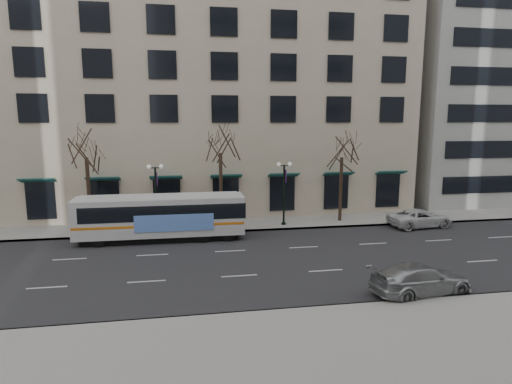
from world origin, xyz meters
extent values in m
plane|color=black|center=(0.00, 0.00, 0.00)|extent=(160.00, 160.00, 0.00)
cube|color=gray|center=(5.00, 9.00, 0.07)|extent=(80.00, 4.00, 0.15)
cube|color=#B7A78C|center=(-2.00, 21.00, 12.00)|extent=(40.00, 20.00, 24.00)
cube|color=#999993|center=(32.00, 21.00, 17.50)|extent=(25.00, 20.00, 35.00)
cylinder|color=black|center=(-10.00, 8.80, 2.87)|extent=(0.28, 0.28, 5.74)
cylinder|color=black|center=(0.00, 8.80, 2.97)|extent=(0.28, 0.28, 5.95)
cylinder|color=black|center=(10.00, 8.80, 2.73)|extent=(0.28, 0.28, 5.46)
cylinder|color=black|center=(-5.00, 8.20, 2.50)|extent=(0.16, 0.16, 5.00)
cylinder|color=black|center=(-5.00, 8.20, 0.15)|extent=(0.36, 0.36, 0.30)
cube|color=black|center=(-5.00, 8.20, 4.95)|extent=(0.90, 0.06, 0.06)
sphere|color=silver|center=(-5.45, 8.20, 5.05)|extent=(0.32, 0.32, 0.32)
sphere|color=silver|center=(-4.55, 8.20, 5.05)|extent=(0.32, 0.32, 0.32)
cube|color=#531E72|center=(-4.88, 8.20, 4.10)|extent=(0.04, 0.45, 1.00)
cylinder|color=black|center=(5.00, 8.20, 2.50)|extent=(0.16, 0.16, 5.00)
cylinder|color=black|center=(5.00, 8.20, 0.15)|extent=(0.36, 0.36, 0.30)
cube|color=black|center=(5.00, 8.20, 4.95)|extent=(0.90, 0.06, 0.06)
sphere|color=silver|center=(4.55, 8.20, 5.05)|extent=(0.32, 0.32, 0.32)
sphere|color=silver|center=(5.45, 8.20, 5.05)|extent=(0.32, 0.32, 0.32)
cube|color=#531E72|center=(5.12, 8.20, 4.10)|extent=(0.04, 0.45, 1.00)
cube|color=silver|center=(-4.58, 5.80, 1.79)|extent=(11.80, 2.62, 2.70)
cube|color=black|center=(-4.58, 5.80, 0.27)|extent=(10.85, 2.31, 0.44)
cube|color=black|center=(-4.29, 5.80, 2.21)|extent=(11.32, 2.66, 1.08)
cube|color=orange|center=(-4.58, 5.80, 1.33)|extent=(11.68, 2.65, 0.18)
cube|color=#6291EF|center=(-3.61, 4.49, 1.52)|extent=(5.40, 0.09, 1.18)
cube|color=silver|center=(-4.58, 5.80, 3.17)|extent=(11.21, 2.36, 0.08)
cylinder|color=black|center=(-8.71, 4.70, 0.49)|extent=(0.98, 0.28, 0.98)
cylinder|color=black|center=(-8.70, 6.95, 0.49)|extent=(0.98, 0.28, 0.98)
cylinder|color=black|center=(-1.64, 4.65, 0.49)|extent=(0.98, 0.28, 0.98)
cylinder|color=black|center=(-1.63, 6.91, 0.49)|extent=(0.98, 0.28, 0.98)
cylinder|color=black|center=(0.12, 4.64, 0.49)|extent=(0.98, 0.28, 0.98)
cylinder|color=black|center=(0.14, 6.90, 0.49)|extent=(0.98, 0.28, 0.98)
imported|color=#A0A4A8|center=(8.57, -6.20, 0.75)|extent=(5.41, 2.77, 1.50)
imported|color=silver|center=(15.79, 6.20, 0.72)|extent=(5.35, 2.85, 1.43)
camera|label=1|loc=(-2.86, -24.67, 8.54)|focal=30.00mm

